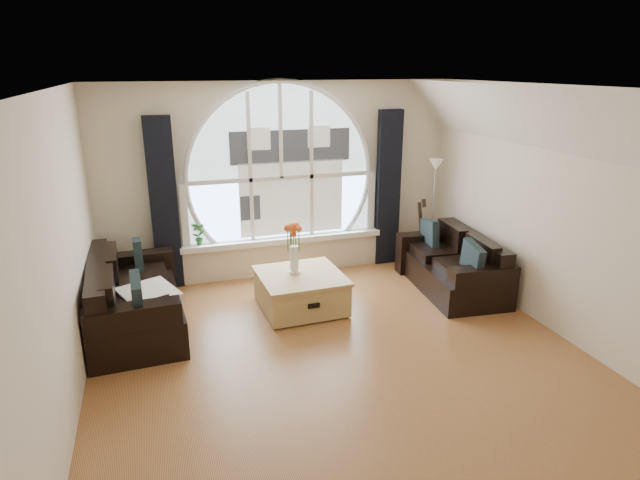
{
  "coord_description": "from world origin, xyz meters",
  "views": [
    {
      "loc": [
        -1.69,
        -4.48,
        2.89
      ],
      "look_at": [
        0.0,
        0.9,
        1.05
      ],
      "focal_mm": 30.11,
      "sensor_mm": 36.0,
      "label": 1
    }
  ],
  "objects_px": {
    "vase_flowers": "(294,243)",
    "guitar": "(418,232)",
    "coffee_chest": "(301,290)",
    "potted_plant": "(198,233)",
    "sofa_right": "(452,261)",
    "floor_lamp": "(433,213)",
    "sofa_left": "(135,296)"
  },
  "relations": [
    {
      "from": "coffee_chest",
      "to": "floor_lamp",
      "type": "height_order",
      "value": "floor_lamp"
    },
    {
      "from": "coffee_chest",
      "to": "potted_plant",
      "type": "height_order",
      "value": "potted_plant"
    },
    {
      "from": "sofa_right",
      "to": "potted_plant",
      "type": "relative_size",
      "value": 5.08
    },
    {
      "from": "sofa_right",
      "to": "sofa_left",
      "type": "bearing_deg",
      "value": -176.16
    },
    {
      "from": "floor_lamp",
      "to": "guitar",
      "type": "height_order",
      "value": "floor_lamp"
    },
    {
      "from": "coffee_chest",
      "to": "potted_plant",
      "type": "bearing_deg",
      "value": 129.73
    },
    {
      "from": "sofa_right",
      "to": "floor_lamp",
      "type": "distance_m",
      "value": 1.07
    },
    {
      "from": "sofa_right",
      "to": "vase_flowers",
      "type": "distance_m",
      "value": 2.19
    },
    {
      "from": "coffee_chest",
      "to": "floor_lamp",
      "type": "relative_size",
      "value": 0.63
    },
    {
      "from": "sofa_left",
      "to": "guitar",
      "type": "relative_size",
      "value": 1.76
    },
    {
      "from": "sofa_right",
      "to": "potted_plant",
      "type": "xyz_separation_m",
      "value": [
        -3.19,
        1.25,
        0.32
      ]
    },
    {
      "from": "coffee_chest",
      "to": "guitar",
      "type": "distance_m",
      "value": 2.28
    },
    {
      "from": "sofa_left",
      "to": "floor_lamp",
      "type": "distance_m",
      "value": 4.35
    },
    {
      "from": "sofa_left",
      "to": "coffee_chest",
      "type": "height_order",
      "value": "sofa_left"
    },
    {
      "from": "vase_flowers",
      "to": "guitar",
      "type": "xyz_separation_m",
      "value": [
        2.13,
        0.84,
        -0.31
      ]
    },
    {
      "from": "floor_lamp",
      "to": "potted_plant",
      "type": "bearing_deg",
      "value": 175.29
    },
    {
      "from": "coffee_chest",
      "to": "floor_lamp",
      "type": "xyz_separation_m",
      "value": [
        2.31,
        0.95,
        0.55
      ]
    },
    {
      "from": "guitar",
      "to": "coffee_chest",
      "type": "bearing_deg",
      "value": -166.88
    },
    {
      "from": "coffee_chest",
      "to": "guitar",
      "type": "relative_size",
      "value": 0.95
    },
    {
      "from": "vase_flowers",
      "to": "floor_lamp",
      "type": "height_order",
      "value": "floor_lamp"
    },
    {
      "from": "sofa_left",
      "to": "floor_lamp",
      "type": "xyz_separation_m",
      "value": [
        4.24,
        0.9,
        0.4
      ]
    },
    {
      "from": "sofa_left",
      "to": "sofa_right",
      "type": "height_order",
      "value": "sofa_left"
    },
    {
      "from": "vase_flowers",
      "to": "guitar",
      "type": "bearing_deg",
      "value": 21.46
    },
    {
      "from": "floor_lamp",
      "to": "potted_plant",
      "type": "xyz_separation_m",
      "value": [
        -3.41,
        0.28,
        -0.08
      ]
    },
    {
      "from": "sofa_left",
      "to": "guitar",
      "type": "xyz_separation_m",
      "value": [
        4.0,
        0.86,
        0.13
      ]
    },
    {
      "from": "coffee_chest",
      "to": "potted_plant",
      "type": "distance_m",
      "value": 1.72
    },
    {
      "from": "vase_flowers",
      "to": "sofa_right",
      "type": "bearing_deg",
      "value": -2.74
    },
    {
      "from": "sofa_left",
      "to": "potted_plant",
      "type": "height_order",
      "value": "potted_plant"
    },
    {
      "from": "sofa_left",
      "to": "floor_lamp",
      "type": "bearing_deg",
      "value": 9.1
    },
    {
      "from": "vase_flowers",
      "to": "guitar",
      "type": "distance_m",
      "value": 2.3
    },
    {
      "from": "floor_lamp",
      "to": "sofa_right",
      "type": "bearing_deg",
      "value": -102.81
    },
    {
      "from": "coffee_chest",
      "to": "sofa_left",
      "type": "bearing_deg",
      "value": 176.3
    }
  ]
}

